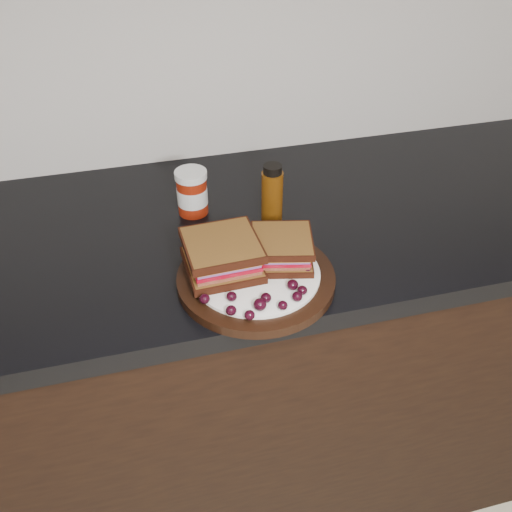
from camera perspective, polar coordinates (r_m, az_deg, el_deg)
The scene contains 30 objects.
base_cabinets at distance 1.47m, azimuth -12.64°, elevation -13.70°, with size 3.96×0.58×0.86m, color black.
countertop at distance 1.16m, azimuth -15.63°, elevation 0.34°, with size 3.98×0.60×0.04m, color black.
plate at distance 1.01m, azimuth 0.00°, elevation -2.28°, with size 0.28×0.28×0.02m, color black.
sandwich_left at distance 0.99m, azimuth -3.41°, elevation 0.11°, with size 0.13×0.13×0.06m, color brown, non-canonical shape.
sandwich_right at distance 1.01m, azimuth 2.58°, elevation 0.71°, with size 0.11×0.11×0.05m, color brown, non-canonical shape.
grape_0 at distance 0.94m, azimuth -5.16°, elevation -4.29°, with size 0.02×0.02×0.02m, color black.
grape_1 at distance 0.94m, azimuth -2.45°, elevation -4.07°, with size 0.02×0.02×0.02m, color black.
grape_2 at distance 0.92m, azimuth -2.50°, elevation -5.46°, with size 0.02×0.02×0.02m, color black.
grape_3 at distance 0.91m, azimuth -0.64°, elevation -5.93°, with size 0.02×0.02×0.02m, color black.
grape_4 at distance 0.92m, azimuth 0.40°, elevation -4.88°, with size 0.02×0.02×0.02m, color black.
grape_5 at distance 0.94m, azimuth 1.00°, elevation -4.20°, with size 0.02×0.02×0.02m, color black.
grape_6 at distance 0.93m, azimuth 2.69°, elevation -4.95°, with size 0.02×0.02×0.02m, color black.
grape_7 at distance 0.94m, azimuth 4.14°, elevation -4.07°, with size 0.02×0.02×0.02m, color black.
grape_8 at distance 0.95m, azimuth 4.66°, elevation -3.44°, with size 0.02×0.02×0.02m, color black.
grape_9 at distance 0.96m, azimuth 3.69°, elevation -2.89°, with size 0.02×0.02×0.02m, color black.
grape_10 at distance 0.99m, azimuth 5.18°, elevation -1.55°, with size 0.02×0.02×0.02m, color black.
grape_11 at distance 1.00m, azimuth 4.14°, elevation -1.39°, with size 0.02×0.02×0.01m, color black.
grape_12 at distance 1.01m, azimuth 4.36°, elevation -0.59°, with size 0.02×0.02×0.02m, color black.
grape_13 at distance 1.04m, azimuth 4.42°, elevation 0.48°, with size 0.02×0.02×0.02m, color black.
grape_14 at distance 1.04m, azimuth 2.42°, elevation 0.69°, with size 0.01×0.01×0.01m, color black.
grape_15 at distance 1.03m, azimuth -2.09°, elevation 0.22°, with size 0.02×0.02×0.02m, color black.
grape_16 at distance 1.02m, azimuth -4.57°, elevation -0.41°, with size 0.02×0.02×0.02m, color black.
grape_17 at distance 0.99m, azimuth -4.12°, elevation -1.34°, with size 0.02×0.02×0.02m, color black.
grape_18 at distance 0.97m, azimuth -5.31°, elevation -2.55°, with size 0.02×0.02×0.02m, color black.
grape_19 at distance 0.97m, azimuth -5.17°, elevation -2.91°, with size 0.02×0.02×0.02m, color black.
grape_20 at distance 1.00m, azimuth -2.60°, elevation -0.93°, with size 0.02×0.02×0.02m, color black.
grape_21 at distance 0.99m, azimuth -3.63°, elevation -1.62°, with size 0.02×0.02×0.02m, color black.
grape_22 at distance 0.98m, azimuth -3.47°, elevation -2.29°, with size 0.01×0.01×0.01m, color black.
condiment_jar at distance 1.18m, azimuth -6.41°, elevation 6.35°, with size 0.07×0.07×0.10m, color maroon.
oil_bottle at distance 1.15m, azimuth 1.62°, elevation 6.35°, with size 0.04×0.04×0.12m, color #4F2907.
Camera 1 is at (0.08, 0.77, 1.56)m, focal length 40.00 mm.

